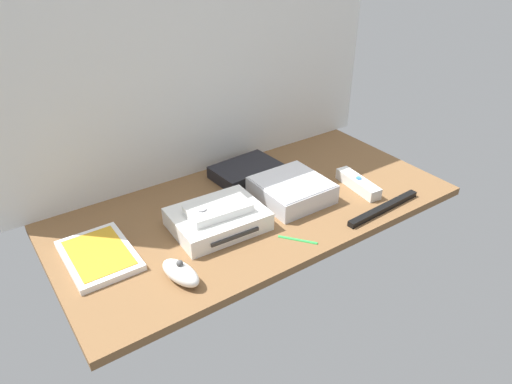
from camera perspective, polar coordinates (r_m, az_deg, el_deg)
ground_plane at (r=119.16cm, az=0.00°, el=-2.06°), size 100.00×48.00×2.00cm
back_wall at (r=125.09cm, az=-6.69°, el=15.97°), size 110.00×1.20×64.00cm
game_console at (r=110.03cm, az=-4.66°, el=-3.29°), size 21.69×17.22×4.40cm
mini_computer at (r=120.48cm, az=4.33°, el=0.28°), size 17.11×17.11×5.30cm
game_case at (r=106.60cm, az=-18.49°, el=-7.28°), size 13.66×19.05×1.56cm
network_router at (r=131.00cm, az=-1.24°, el=2.59°), size 18.75×13.23×3.40cm
remote_wand at (r=128.05cm, az=12.25°, el=1.01°), size 5.27×15.11×3.40cm
remote_nunchuk at (r=96.09cm, az=-9.12°, el=-9.62°), size 6.58×10.74×5.10cm
remote_classic_pad at (r=107.77cm, az=-4.64°, el=-2.05°), size 14.91×8.96×2.40cm
sensor_bar at (r=120.51cm, az=15.20°, el=-1.91°), size 24.06×2.95×1.40cm
stylus_pen at (r=106.89cm, az=5.09°, el=-5.69°), size 6.07×7.54×0.70cm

